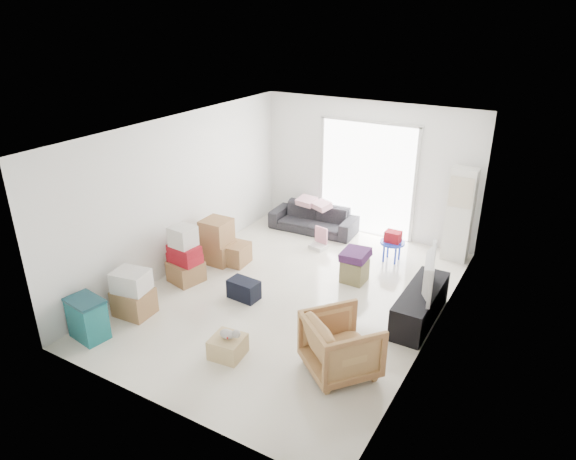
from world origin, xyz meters
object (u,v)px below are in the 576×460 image
at_px(storage_bins, 88,318).
at_px(ottoman, 354,271).
at_px(television, 422,286).
at_px(wood_crate, 228,347).
at_px(sofa, 314,215).
at_px(kids_table, 393,240).
at_px(ac_tower, 460,215).
at_px(tv_console, 420,305).
at_px(armchair, 341,343).

height_order(storage_bins, ottoman, storage_bins).
bearing_deg(storage_bins, ottoman, 52.73).
bearing_deg(television, wood_crate, 124.36).
height_order(sofa, kids_table, sofa).
bearing_deg(storage_bins, ac_tower, 53.08).
relative_size(ac_tower, sofa, 0.97).
bearing_deg(sofa, ac_tower, -0.16).
bearing_deg(sofa, storage_bins, -104.19).
bearing_deg(tv_console, kids_table, 121.85).
height_order(television, wood_crate, television).
distance_m(sofa, wood_crate, 4.44).
relative_size(sofa, wood_crate, 4.26).
bearing_deg(sofa, wood_crate, -80.51).
xyz_separation_m(sofa, ottoman, (1.61, -1.58, -0.16)).
bearing_deg(ottoman, tv_console, -24.75).
relative_size(tv_console, kids_table, 2.59).
xyz_separation_m(sofa, storage_bins, (-0.97, -4.97, -0.04)).
relative_size(armchair, storage_bins, 1.41).
distance_m(armchair, ottoman, 2.42).
xyz_separation_m(ac_tower, tv_console, (0.05, -2.33, -0.62)).
xyz_separation_m(tv_console, wood_crate, (-1.96, -2.14, -0.11)).
height_order(ac_tower, sofa, ac_tower).
height_order(television, armchair, armchair).
distance_m(ac_tower, television, 2.35).
bearing_deg(ac_tower, ottoman, -126.22).
distance_m(armchair, storage_bins, 3.56).
distance_m(kids_table, wood_crate, 3.93).
bearing_deg(kids_table, tv_console, -58.15).
bearing_deg(ottoman, sofa, 135.62).
bearing_deg(television, armchair, 149.45).
distance_m(sofa, armchair, 4.55).
bearing_deg(ottoman, wood_crate, -103.16).
height_order(armchair, kids_table, armchair).
bearing_deg(television, kids_table, 18.62).
bearing_deg(armchair, wood_crate, 57.29).
relative_size(sofa, storage_bins, 2.91).
distance_m(television, ottoman, 1.50).
xyz_separation_m(storage_bins, wood_crate, (1.94, 0.65, -0.17)).
xyz_separation_m(sofa, armchair, (2.41, -3.86, 0.08)).
distance_m(ac_tower, tv_console, 2.42).
xyz_separation_m(ottoman, kids_table, (0.28, 1.05, 0.22)).
height_order(sofa, ottoman, sofa).
xyz_separation_m(television, wood_crate, (-1.96, -2.14, -0.43)).
xyz_separation_m(kids_table, wood_crate, (-0.93, -3.80, -0.27)).
relative_size(ac_tower, storage_bins, 2.84).
bearing_deg(armchair, ottoman, -31.68).
relative_size(storage_bins, ottoman, 1.57).
xyz_separation_m(television, armchair, (-0.52, -1.67, -0.14)).
xyz_separation_m(storage_bins, kids_table, (2.87, 4.45, 0.10)).
distance_m(sofa, storage_bins, 5.07).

